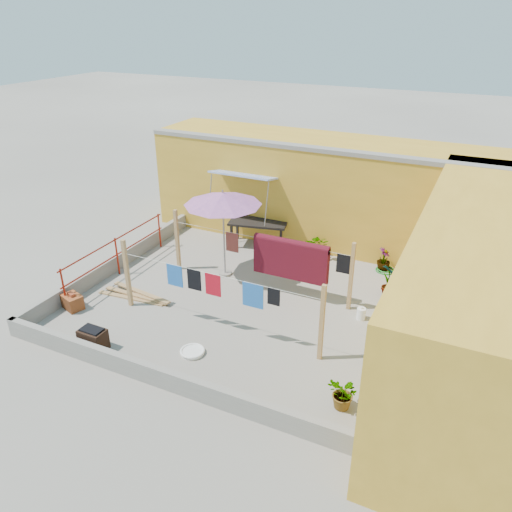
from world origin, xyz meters
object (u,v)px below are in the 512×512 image
(plant_back_a, at_px, (317,246))
(water_jug_b, at_px, (397,315))
(brazier, at_px, (93,339))
(water_jug_a, at_px, (361,314))
(outdoor_table, at_px, (258,223))
(green_hose, at_px, (385,270))
(patio_umbrella, at_px, (223,199))
(white_basin, at_px, (192,351))
(brick_stack, at_px, (72,302))

(plant_back_a, bearing_deg, water_jug_b, -40.48)
(water_jug_b, distance_m, plant_back_a, 3.77)
(brazier, distance_m, water_jug_a, 6.19)
(outdoor_table, height_order, green_hose, outdoor_table)
(brazier, distance_m, plant_back_a, 7.03)
(patio_umbrella, bearing_deg, brazier, -102.46)
(patio_umbrella, height_order, water_jug_a, patio_umbrella)
(outdoor_table, relative_size, white_basin, 3.54)
(outdoor_table, height_order, water_jug_a, outdoor_table)
(plant_back_a, bearing_deg, white_basin, -98.85)
(green_hose, bearing_deg, water_jug_b, -71.73)
(plant_back_a, bearing_deg, outdoor_table, -180.00)
(green_hose, bearing_deg, brazier, -127.84)
(patio_umbrella, xyz_separation_m, water_jug_a, (4.04, -0.59, -2.09))
(outdoor_table, bearing_deg, white_basin, -79.26)
(outdoor_table, distance_m, brazier, 6.49)
(patio_umbrella, relative_size, brick_stack, 4.20)
(patio_umbrella, distance_m, plant_back_a, 3.46)
(outdoor_table, height_order, white_basin, outdoor_table)
(white_basin, relative_size, plant_back_a, 0.73)
(outdoor_table, bearing_deg, green_hose, 0.00)
(patio_umbrella, relative_size, white_basin, 4.58)
(outdoor_table, height_order, brazier, outdoor_table)
(brick_stack, height_order, plant_back_a, plant_back_a)
(water_jug_b, bearing_deg, green_hose, 108.27)
(water_jug_a, bearing_deg, white_basin, -135.45)
(brick_stack, bearing_deg, patio_umbrella, 51.36)
(brazier, xyz_separation_m, white_basin, (2.04, 0.77, -0.20))
(patio_umbrella, xyz_separation_m, water_jug_b, (4.84, -0.30, -2.07))
(brick_stack, distance_m, green_hose, 8.49)
(water_jug_b, relative_size, green_hose, 0.68)
(green_hose, xyz_separation_m, plant_back_a, (-2.06, -0.00, 0.34))
(patio_umbrella, height_order, brick_stack, patio_umbrella)
(brazier, height_order, water_jug_b, brazier)
(patio_umbrella, height_order, plant_back_a, patio_umbrella)
(outdoor_table, bearing_deg, water_jug_a, -34.22)
(brick_stack, height_order, white_basin, brick_stack)
(outdoor_table, xyz_separation_m, water_jug_a, (4.01, -2.73, -0.60))
(outdoor_table, height_order, brick_stack, outdoor_table)
(outdoor_table, xyz_separation_m, brick_stack, (-2.59, -5.35, -0.56))
(brazier, distance_m, white_basin, 2.19)
(water_jug_a, height_order, green_hose, water_jug_a)
(outdoor_table, xyz_separation_m, white_basin, (1.07, -5.63, -0.70))
(outdoor_table, bearing_deg, brick_stack, -115.85)
(plant_back_a, bearing_deg, patio_umbrella, -132.64)
(patio_umbrella, bearing_deg, water_jug_a, -8.25)
(brick_stack, xyz_separation_m, white_basin, (3.66, -0.28, -0.14))
(brick_stack, bearing_deg, plant_back_a, 49.70)
(brick_stack, xyz_separation_m, water_jug_a, (6.60, 2.62, -0.04))
(patio_umbrella, relative_size, plant_back_a, 3.35)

